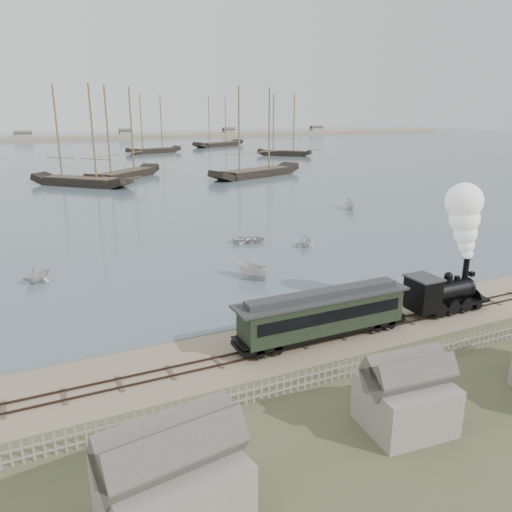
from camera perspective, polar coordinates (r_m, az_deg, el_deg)
name	(u,v)px	position (r m, az deg, el deg)	size (l,w,h in m)	color
ground	(262,338)	(34.81, 0.64, -9.31)	(600.00, 600.00, 0.00)	tan
harbor_water	(58,152)	(199.23, -21.65, 11.00)	(600.00, 336.00, 0.06)	#495F69
rail_track	(275,349)	(33.19, 2.18, -10.60)	(120.00, 1.80, 0.16)	#32241B
picket_fence_west	(207,416)	(27.02, -5.59, -17.70)	(19.00, 0.10, 1.20)	gray
picket_fence_east	(481,347)	(36.66, 24.32, -9.49)	(15.00, 0.10, 1.20)	gray
shed_mid	(403,426)	(27.17, 16.46, -18.16)	(4.00, 3.50, 3.60)	gray
far_spit	(45,140)	(278.93, -22.93, 12.11)	(500.00, 20.00, 1.80)	gray
locomotive	(460,256)	(40.88, 22.31, -0.01)	(7.66, 2.86, 9.55)	black
passenger_coach	(323,313)	(34.05, 7.66, -6.46)	(12.63, 2.44, 3.07)	black
rowboat_1	(36,274)	(49.26, -23.80, -1.87)	(2.91, 2.51, 1.53)	silver
rowboat_2	(252,271)	(46.07, -0.51, -1.67)	(3.78, 1.42, 1.46)	silver
rowboat_3	(249,239)	(58.43, -0.79, 1.93)	(3.91, 2.79, 0.81)	silver
rowboat_4	(306,241)	(56.99, 5.69, 1.76)	(2.60, 2.24, 1.37)	silver
rowboat_5	(350,204)	(79.61, 10.67, 5.81)	(3.81, 1.43, 1.47)	silver
schooner_2	(77,135)	(107.73, -19.82, 12.83)	(22.28, 5.14, 20.00)	black
schooner_3	(121,133)	(116.52, -15.14, 13.43)	(22.49, 5.19, 20.00)	black
schooner_4	(256,132)	(116.15, 0.00, 13.97)	(25.38, 5.86, 20.00)	black
schooner_5	(285,125)	(169.56, 3.29, 14.73)	(18.04, 4.16, 20.00)	black
schooner_8	(152,124)	(183.09, -11.76, 14.56)	(20.04, 4.62, 20.00)	black
schooner_9	(218,122)	(212.74, -4.33, 15.06)	(25.78, 5.95, 20.00)	black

